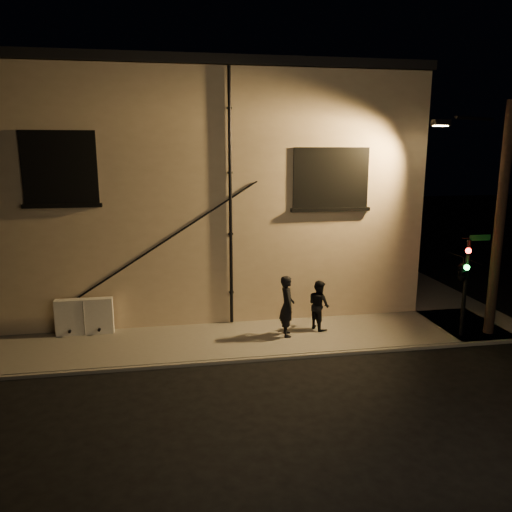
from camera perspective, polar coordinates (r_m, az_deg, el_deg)
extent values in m
plane|color=black|center=(14.95, 5.65, -11.38)|extent=(90.00, 90.00, 0.00)
cube|color=slate|center=(15.84, -6.51, -9.77)|extent=(20.00, 3.00, 0.12)
cube|color=slate|center=(24.26, 15.49, -2.30)|extent=(3.00, 16.00, 0.12)
cube|color=beige|center=(22.25, -7.97, 7.70)|extent=(16.00, 12.00, 8.50)
cube|color=black|center=(22.34, -8.32, 19.01)|extent=(16.20, 12.20, 0.30)
cube|color=black|center=(16.48, -21.51, 9.41)|extent=(2.20, 0.10, 2.20)
cube|color=black|center=(16.50, -21.50, 9.41)|extent=(1.98, 0.05, 1.98)
cube|color=black|center=(17.05, 8.56, 8.83)|extent=(2.60, 0.10, 2.00)
cube|color=#A5B28C|center=(17.06, 8.55, 8.84)|extent=(2.38, 0.05, 1.78)
cylinder|color=black|center=(16.30, -2.94, 6.36)|extent=(0.11, 0.11, 8.30)
cylinder|color=black|center=(16.40, -10.56, 1.58)|extent=(5.96, 0.04, 3.75)
cylinder|color=black|center=(16.39, -10.15, 1.80)|extent=(5.96, 0.04, 3.75)
cube|color=white|center=(16.96, -19.00, -6.55)|extent=(1.78, 0.30, 1.17)
imported|color=black|center=(15.84, 3.57, -5.72)|extent=(0.52, 0.74, 1.96)
imported|color=black|center=(16.56, 7.20, -5.56)|extent=(0.85, 0.96, 1.64)
cylinder|color=black|center=(16.97, 22.77, -3.42)|extent=(0.12, 0.12, 3.11)
imported|color=black|center=(16.60, 22.54, -1.39)|extent=(0.43, 1.88, 0.75)
sphere|color=#FF140C|center=(16.34, 23.11, 0.56)|extent=(0.17, 0.17, 0.17)
sphere|color=#14FF3F|center=(16.45, 22.96, -1.21)|extent=(0.17, 0.17, 0.17)
cube|color=#0C4C1E|center=(16.83, 24.23, 1.92)|extent=(0.70, 0.03, 0.18)
cylinder|color=black|center=(17.19, 26.07, 3.33)|extent=(0.31, 0.31, 7.37)
cylinder|color=black|center=(17.05, 23.75, 14.21)|extent=(1.87, 1.02, 0.10)
cube|color=black|center=(17.10, 20.38, 14.12)|extent=(0.55, 0.28, 0.18)
cube|color=#FFC672|center=(17.10, 20.35, 13.78)|extent=(0.42, 0.20, 0.04)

